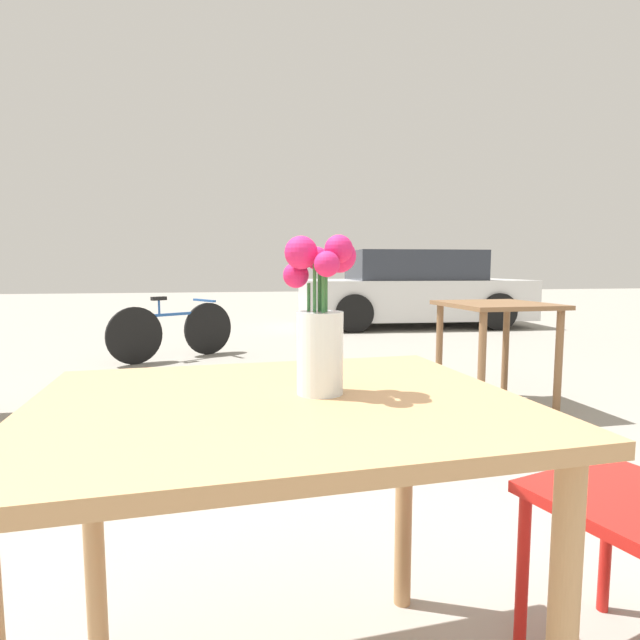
{
  "coord_description": "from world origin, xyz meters",
  "views": [
    {
      "loc": [
        -0.1,
        -0.98,
        1.0
      ],
      "look_at": [
        0.09,
        0.02,
        0.9
      ],
      "focal_mm": 28.0,
      "sensor_mm": 36.0,
      "label": 1
    }
  ],
  "objects_px": {
    "flower_vase": "(320,322)",
    "bicycle": "(174,330)",
    "parked_car": "(412,290)",
    "table_back": "(496,322)",
    "table_front": "(279,448)"
  },
  "relations": [
    {
      "from": "bicycle",
      "to": "parked_car",
      "type": "height_order",
      "value": "parked_car"
    },
    {
      "from": "table_front",
      "to": "table_back",
      "type": "relative_size",
      "value": 1.33
    },
    {
      "from": "flower_vase",
      "to": "bicycle",
      "type": "distance_m",
      "value": 4.74
    },
    {
      "from": "table_front",
      "to": "flower_vase",
      "type": "distance_m",
      "value": 0.27
    },
    {
      "from": "flower_vase",
      "to": "parked_car",
      "type": "relative_size",
      "value": 0.08
    },
    {
      "from": "parked_car",
      "to": "table_back",
      "type": "bearing_deg",
      "value": -104.8
    },
    {
      "from": "table_front",
      "to": "flower_vase",
      "type": "bearing_deg",
      "value": 11.1
    },
    {
      "from": "bicycle",
      "to": "flower_vase",
      "type": "bearing_deg",
      "value": -80.86
    },
    {
      "from": "table_front",
      "to": "bicycle",
      "type": "relative_size",
      "value": 0.8
    },
    {
      "from": "bicycle",
      "to": "parked_car",
      "type": "relative_size",
      "value": 0.32
    },
    {
      "from": "flower_vase",
      "to": "bicycle",
      "type": "xyz_separation_m",
      "value": [
        -0.75,
        4.65,
        -0.58
      ]
    },
    {
      "from": "flower_vase",
      "to": "bicycle",
      "type": "bearing_deg",
      "value": 99.14
    },
    {
      "from": "table_front",
      "to": "table_back",
      "type": "xyz_separation_m",
      "value": [
        1.78,
        2.22,
        -0.02
      ]
    },
    {
      "from": "parked_car",
      "to": "table_front",
      "type": "bearing_deg",
      "value": -113.26
    },
    {
      "from": "flower_vase",
      "to": "bicycle",
      "type": "relative_size",
      "value": 0.26
    }
  ]
}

